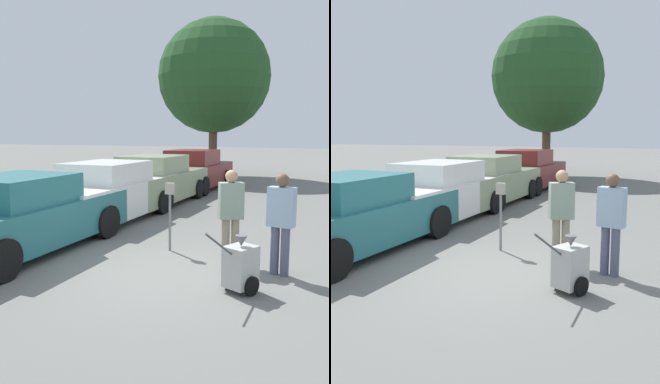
# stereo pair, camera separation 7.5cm
# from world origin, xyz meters

# --- Properties ---
(ground_plane) EXTENTS (120.00, 120.00, 0.00)m
(ground_plane) POSITION_xyz_m (0.00, 0.00, 0.00)
(ground_plane) COLOR slate
(parked_car_teal) EXTENTS (2.01, 4.90, 1.51)m
(parked_car_teal) POSITION_xyz_m (-2.80, 0.14, 0.70)
(parked_car_teal) COLOR #23666B
(parked_car_teal) RESTS_ON ground_plane
(parked_car_white) EXTENTS (2.02, 5.22, 1.55)m
(parked_car_white) POSITION_xyz_m (-2.80, 3.43, 0.73)
(parked_car_white) COLOR silver
(parked_car_white) RESTS_ON ground_plane
(parked_car_sage) EXTENTS (2.06, 5.06, 1.58)m
(parked_car_sage) POSITION_xyz_m (-2.80, 6.31, 0.73)
(parked_car_sage) COLOR gray
(parked_car_sage) RESTS_ON ground_plane
(parked_car_maroon) EXTENTS (2.11, 4.83, 1.62)m
(parked_car_maroon) POSITION_xyz_m (-2.80, 10.06, 0.74)
(parked_car_maroon) COLOR maroon
(parked_car_maroon) RESTS_ON ground_plane
(parking_meter) EXTENTS (0.18, 0.09, 1.34)m
(parking_meter) POSITION_xyz_m (-0.22, 1.32, 0.94)
(parking_meter) COLOR slate
(parking_meter) RESTS_ON ground_plane
(person_worker) EXTENTS (0.47, 0.39, 1.67)m
(person_worker) POSITION_xyz_m (1.08, 0.97, 0.94)
(person_worker) COLOR gray
(person_worker) RESTS_ON ground_plane
(person_supervisor) EXTENTS (0.46, 0.30, 1.66)m
(person_supervisor) POSITION_xyz_m (1.98, 0.67, 0.94)
(person_supervisor) COLOR #515670
(person_supervisor) RESTS_ON ground_plane
(equipment_cart) EXTENTS (0.61, 0.98, 1.00)m
(equipment_cart) POSITION_xyz_m (1.57, -0.32, 0.39)
(equipment_cart) COLOR #B2B2AD
(equipment_cart) RESTS_ON ground_plane
(shade_tree) EXTENTS (5.75, 5.75, 8.03)m
(shade_tree) POSITION_xyz_m (-3.63, 15.42, 5.14)
(shade_tree) COLOR brown
(shade_tree) RESTS_ON ground_plane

